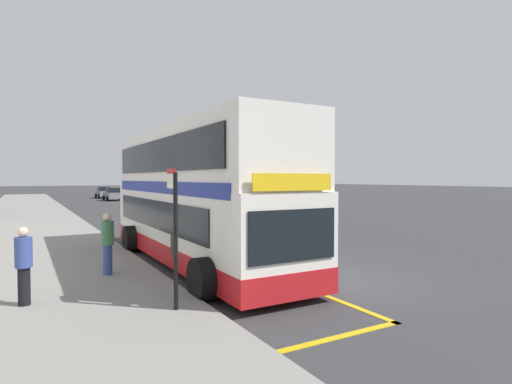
{
  "coord_description": "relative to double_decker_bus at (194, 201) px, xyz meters",
  "views": [
    {
      "loc": [
        -7.36,
        -8.62,
        2.8
      ],
      "look_at": [
        -0.21,
        3.94,
        2.32
      ],
      "focal_mm": 28.78,
      "sensor_mm": 36.0,
      "label": 1
    }
  ],
  "objects": [
    {
      "name": "ground_plane",
      "position": [
        2.46,
        27.9,
        -2.07
      ],
      "size": [
        260.0,
        260.0,
        0.0
      ],
      "primitive_type": "plane",
      "color": "#333335"
    },
    {
      "name": "pedestrian_waiting_near_sign",
      "position": [
        -4.92,
        -2.92,
        -1.03
      ],
      "size": [
        0.34,
        0.34,
        1.64
      ],
      "color": "black",
      "rests_on": "pavement_near"
    },
    {
      "name": "bus_bay_markings",
      "position": [
        -0.08,
        -0.01,
        -2.06
      ],
      "size": [
        2.94,
        14.64,
        0.01
      ],
      "color": "gold",
      "rests_on": "ground"
    },
    {
      "name": "bus_stop_sign",
      "position": [
        -2.25,
        -4.7,
        -0.27
      ],
      "size": [
        0.09,
        0.51,
        2.85
      ],
      "color": "black",
      "rests_on": "pavement_near"
    },
    {
      "name": "pavement_near",
      "position": [
        -4.54,
        27.9,
        -2.0
      ],
      "size": [
        6.0,
        76.0,
        0.14
      ],
      "primitive_type": "cube",
      "color": "gray",
      "rests_on": "ground"
    },
    {
      "name": "pedestrian_further_back",
      "position": [
        -2.9,
        -0.92,
        -1.0
      ],
      "size": [
        0.34,
        0.34,
        1.7
      ],
      "color": "#33478C",
      "rests_on": "pavement_near"
    },
    {
      "name": "parked_car_grey_ahead",
      "position": [
        5.0,
        41.1,
        -1.27
      ],
      "size": [
        2.09,
        4.2,
        1.62
      ],
      "rotation": [
        0.0,
        0.0,
        0.01
      ],
      "color": "slate",
      "rests_on": "ground"
    },
    {
      "name": "double_decker_bus",
      "position": [
        0.0,
        0.0,
        0.0
      ],
      "size": [
        3.2,
        11.4,
        4.4
      ],
      "color": "white",
      "rests_on": "ground"
    },
    {
      "name": "parked_car_grey_behind",
      "position": [
        5.16,
        48.69,
        -1.27
      ],
      "size": [
        2.09,
        4.2,
        1.62
      ],
      "rotation": [
        0.0,
        0.0,
        3.17
      ],
      "color": "slate",
      "rests_on": "ground"
    }
  ]
}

